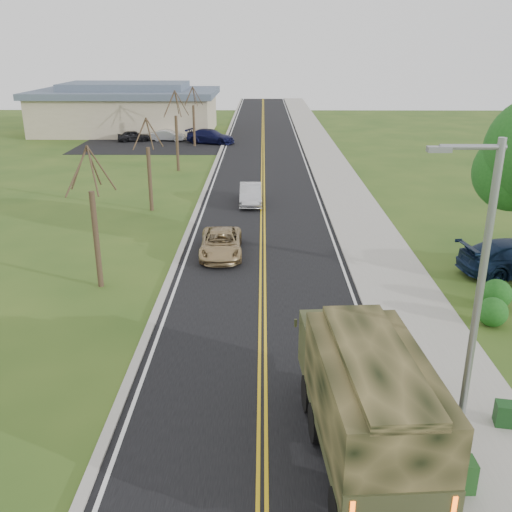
{
  "coord_description": "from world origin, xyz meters",
  "views": [
    {
      "loc": [
        -0.02,
        -12.58,
        9.83
      ],
      "look_at": [
        -0.28,
        8.97,
        1.8
      ],
      "focal_mm": 40.0,
      "sensor_mm": 36.0,
      "label": 1
    }
  ],
  "objects_px": {
    "utility_box_near": "(461,475)",
    "military_truck": "(365,393)",
    "suv_champagne": "(221,243)",
    "sedan_silver": "(251,194)",
    "utility_box_far": "(506,414)"
  },
  "relations": [
    {
      "from": "suv_champagne",
      "to": "utility_box_near",
      "type": "height_order",
      "value": "suv_champagne"
    },
    {
      "from": "sedan_silver",
      "to": "utility_box_near",
      "type": "bearing_deg",
      "value": -79.15
    },
    {
      "from": "military_truck",
      "to": "utility_box_near",
      "type": "height_order",
      "value": "military_truck"
    },
    {
      "from": "sedan_silver",
      "to": "utility_box_far",
      "type": "bearing_deg",
      "value": -73.34
    },
    {
      "from": "suv_champagne",
      "to": "utility_box_near",
      "type": "distance_m",
      "value": 17.24
    },
    {
      "from": "military_truck",
      "to": "suv_champagne",
      "type": "bearing_deg",
      "value": 102.86
    },
    {
      "from": "military_truck",
      "to": "suv_champagne",
      "type": "xyz_separation_m",
      "value": [
        -4.54,
        14.75,
        -1.31
      ]
    },
    {
      "from": "military_truck",
      "to": "utility_box_far",
      "type": "distance_m",
      "value": 4.56
    },
    {
      "from": "military_truck",
      "to": "sedan_silver",
      "type": "xyz_separation_m",
      "value": [
        -3.28,
        24.38,
        -1.26
      ]
    },
    {
      "from": "military_truck",
      "to": "utility_box_near",
      "type": "relative_size",
      "value": 8.6
    },
    {
      "from": "sedan_silver",
      "to": "military_truck",
      "type": "bearing_deg",
      "value": -83.43
    },
    {
      "from": "suv_champagne",
      "to": "utility_box_far",
      "type": "bearing_deg",
      "value": -59.43
    },
    {
      "from": "utility_box_near",
      "to": "military_truck",
      "type": "bearing_deg",
      "value": 149.65
    },
    {
      "from": "suv_champagne",
      "to": "sedan_silver",
      "type": "xyz_separation_m",
      "value": [
        1.26,
        9.64,
        0.05
      ]
    },
    {
      "from": "sedan_silver",
      "to": "suv_champagne",
      "type": "bearing_deg",
      "value": -98.53
    }
  ]
}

